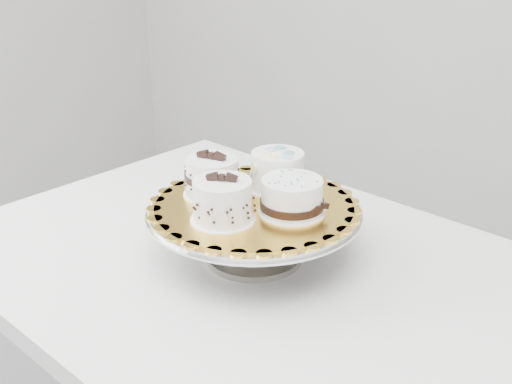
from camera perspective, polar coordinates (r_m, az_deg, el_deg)
The scene contains 7 objects.
table at distance 1.21m, azimuth 1.08°, elevation -9.85°, with size 1.33×1.00×0.75m.
cake_stand at distance 1.17m, azimuth -0.17°, elevation -2.81°, with size 0.39×0.39×0.11m.
cake_board at distance 1.15m, azimuth -0.17°, elevation -1.22°, with size 0.36×0.36×0.01m, color gold.
cake_swirl at distance 1.08m, azimuth -3.00°, elevation -0.86°, with size 0.13×0.13×0.09m.
cake_banded at distance 1.18m, azimuth -3.93°, elevation 1.23°, with size 0.11×0.11×0.09m.
cake_dots at distance 1.20m, azimuth 1.92°, elevation 1.92°, with size 0.12×0.12×0.07m.
cake_ribbon at distance 1.11m, azimuth 3.26°, elevation -0.47°, with size 0.13×0.13×0.06m.
Camera 1 is at (0.65, -0.84, 1.34)m, focal length 45.00 mm.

